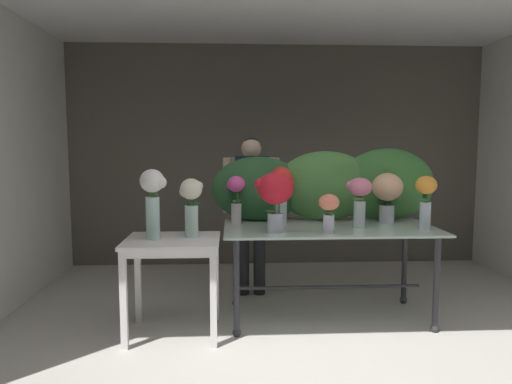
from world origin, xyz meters
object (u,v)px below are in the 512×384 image
vase_crimson_tulips (275,193)px  vase_sunset_peonies (426,197)px  vase_fuchsia_stock (236,195)px  vase_scarlet_roses (281,188)px  vase_cream_lisianthus_tall (191,203)px  vase_peach_anemones (387,192)px  display_table_glass (329,241)px  florist (251,199)px  side_table_white (173,252)px  vase_coral_carnations (329,210)px  vase_rosy_freesia (359,196)px  vase_white_roses_tall (153,197)px

vase_crimson_tulips → vase_sunset_peonies: vase_crimson_tulips is taller
vase_fuchsia_stock → vase_scarlet_roses: vase_scarlet_roses is taller
vase_scarlet_roses → vase_cream_lisianthus_tall: vase_scarlet_roses is taller
vase_fuchsia_stock → vase_peach_anemones: (1.38, 0.00, 0.03)m
display_table_glass → vase_peach_anemones: bearing=16.8°
florist → vase_peach_anemones: (1.22, -0.53, 0.12)m
side_table_white → vase_coral_carnations: vase_coral_carnations is taller
vase_fuchsia_stock → vase_coral_carnations: bearing=-32.7°
florist → display_table_glass: bearing=-47.0°
vase_scarlet_roses → vase_rosy_freesia: bearing=-18.9°
vase_fuchsia_stock → vase_cream_lisianthus_tall: (-0.37, -0.38, -0.02)m
vase_scarlet_roses → florist: bearing=115.2°
vase_sunset_peonies → vase_scarlet_roses: size_ratio=0.88×
side_table_white → vase_sunset_peonies: (2.10, 0.09, 0.42)m
vase_cream_lisianthus_tall → vase_white_roses_tall: bearing=-167.8°
vase_sunset_peonies → vase_peach_anemones: size_ratio=1.00×
vase_coral_carnations → vase_cream_lisianthus_tall: vase_cream_lisianthus_tall is taller
vase_peach_anemones → vase_rosy_freesia: bearing=-145.1°
vase_coral_carnations → vase_sunset_peonies: 0.86m
vase_scarlet_roses → vase_white_roses_tall: vase_white_roses_tall is taller
vase_fuchsia_stock → vase_cream_lisianthus_tall: size_ratio=0.91×
vase_rosy_freesia → vase_scarlet_roses: vase_scarlet_roses is taller
vase_peach_anemones → vase_white_roses_tall: bearing=-167.6°
vase_white_roses_tall → display_table_glass: bearing=10.6°
display_table_glass → side_table_white: (-1.33, -0.28, -0.01)m
side_table_white → florist: bearing=55.3°
vase_fuchsia_stock → vase_cream_lisianthus_tall: bearing=-133.7°
florist → vase_white_roses_tall: bearing=-130.1°
display_table_glass → vase_rosy_freesia: size_ratio=4.26×
side_table_white → vase_white_roses_tall: vase_white_roses_tall is taller
vase_rosy_freesia → vase_cream_lisianthus_tall: size_ratio=0.90×
florist → vase_coral_carnations: 1.16m
vase_scarlet_roses → side_table_white: bearing=-154.2°
vase_rosy_freesia → vase_scarlet_roses: 0.69m
florist → vase_rosy_freesia: 1.18m
vase_coral_carnations → vase_scarlet_roses: (-0.33, 0.48, 0.13)m
side_table_white → vase_scarlet_roses: 1.13m
vase_coral_carnations → vase_white_roses_tall: 1.41m
display_table_glass → vase_crimson_tulips: bearing=-154.8°
display_table_glass → side_table_white: display_table_glass is taller
florist → vase_rosy_freesia: bearing=-39.9°
vase_rosy_freesia → vase_white_roses_tall: vase_white_roses_tall is taller
side_table_white → vase_cream_lisianthus_tall: size_ratio=1.65×
vase_scarlet_roses → vase_white_roses_tall: (-1.07, -0.45, -0.03)m
side_table_white → vase_coral_carnations: size_ratio=2.48×
side_table_white → florist: (0.68, 0.98, 0.31)m
side_table_white → vase_crimson_tulips: vase_crimson_tulips is taller
vase_sunset_peonies → vase_cream_lisianthus_tall: size_ratio=0.95×
vase_peach_anemones → vase_cream_lisianthus_tall: vase_peach_anemones is taller
vase_rosy_freesia → vase_coral_carnations: bearing=-141.5°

